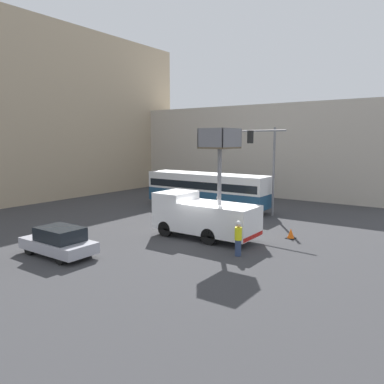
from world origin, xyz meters
name	(u,v)px	position (x,y,z in m)	size (l,w,h in m)	color
ground_plane	(201,240)	(0.00, 0.00, 0.00)	(120.00, 120.00, 0.00)	#38383A
building_backdrop_side	(268,150)	(23.06, 6.07, 4.80)	(10.00, 28.00, 9.60)	#BCB2A3
utility_truck	(203,213)	(0.59, 0.21, 1.52)	(2.49, 6.45, 6.62)	white
city_bus	(207,188)	(8.94, 5.42, 1.83)	(2.53, 11.20, 3.08)	navy
traffic_light_pole	(266,157)	(8.19, -0.40, 4.65)	(3.86, 3.61, 6.92)	slate
road_worker_near_truck	(238,238)	(-1.37, -3.25, 0.93)	(0.38, 0.38, 1.86)	navy
road_worker_directing	(218,209)	(5.16, 1.97, 0.94)	(0.38, 0.38, 1.88)	navy
traffic_cone_near_truck	(291,234)	(3.54, -4.22, 0.29)	(0.55, 0.55, 0.63)	black
parked_car_curbside	(59,241)	(-6.73, 4.33, 0.76)	(1.89, 4.26, 1.52)	#A8A8B2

